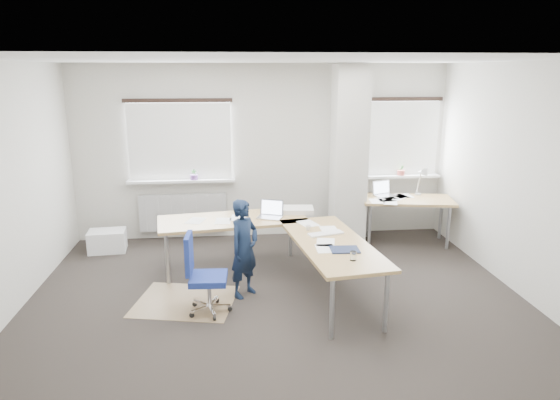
{
  "coord_description": "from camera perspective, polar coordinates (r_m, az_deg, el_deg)",
  "views": [
    {
      "loc": [
        -0.53,
        -5.5,
        2.7
      ],
      "look_at": [
        0.13,
        0.9,
        1.02
      ],
      "focal_mm": 32.0,
      "sensor_mm": 36.0,
      "label": 1
    }
  ],
  "objects": [
    {
      "name": "floor_mat",
      "position": [
        6.22,
        -10.75,
        -11.29
      ],
      "size": [
        1.33,
        1.19,
        0.01
      ],
      "primitive_type": "cube",
      "rotation": [
        0.0,
        0.0,
        -0.21
      ],
      "color": "olive",
      "rests_on": "ground"
    },
    {
      "name": "white_crate",
      "position": [
        8.09,
        -19.13,
        -4.43
      ],
      "size": [
        0.57,
        0.42,
        0.33
      ],
      "primitive_type": "cube",
      "rotation": [
        0.0,
        0.0,
        0.08
      ],
      "color": "white",
      "rests_on": "ground"
    },
    {
      "name": "person",
      "position": [
        6.07,
        -4.11,
        -5.53
      ],
      "size": [
        0.51,
        0.52,
        1.21
      ],
      "primitive_type": "imported",
      "rotation": [
        0.0,
        0.0,
        0.82
      ],
      "color": "black",
      "rests_on": "ground"
    },
    {
      "name": "desk_main",
      "position": [
        6.39,
        0.23,
        -3.62
      ],
      "size": [
        2.73,
        2.63,
        0.96
      ],
      "rotation": [
        0.0,
        0.0,
        0.14
      ],
      "color": "olive",
      "rests_on": "ground"
    },
    {
      "name": "task_chair",
      "position": [
        5.83,
        -8.48,
        -10.23
      ],
      "size": [
        0.51,
        0.5,
        0.94
      ],
      "rotation": [
        0.0,
        0.0,
        -0.05
      ],
      "color": "navy",
      "rests_on": "ground"
    },
    {
      "name": "ground",
      "position": [
        6.15,
        -0.34,
        -11.38
      ],
      "size": [
        6.0,
        6.0,
        0.0
      ],
      "primitive_type": "plane",
      "color": "black",
      "rests_on": "ground"
    },
    {
      "name": "room_shell",
      "position": [
        6.07,
        0.95,
        5.64
      ],
      "size": [
        6.04,
        5.04,
        2.82
      ],
      "color": "beige",
      "rests_on": "ground"
    },
    {
      "name": "desk_side",
      "position": [
        8.13,
        14.32,
        -0.13
      ],
      "size": [
        1.5,
        0.93,
        1.22
      ],
      "rotation": [
        0.0,
        0.0,
        -0.17
      ],
      "color": "olive",
      "rests_on": "ground"
    }
  ]
}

